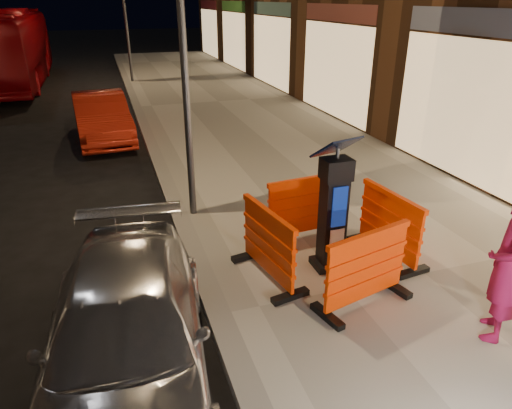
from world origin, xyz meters
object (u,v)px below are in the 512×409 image
object	(u,v)px
barrier_bldgside	(389,225)
man	(508,266)
barrier_kerbside	(268,245)
bus_doubledecker	(14,85)
barrier_back	(304,208)
car_red	(105,140)
barrier_front	(366,269)
car_silver	(133,376)
parking_kiosk	(333,209)

from	to	relation	value
barrier_bldgside	man	world-z (taller)	man
barrier_kerbside	bus_doubledecker	world-z (taller)	bus_doubledecker
barrier_back	barrier_bldgside	distance (m)	1.34
car_red	bus_doubledecker	distance (m)	11.29
man	barrier_kerbside	bearing A→B (deg)	-91.87
barrier_kerbside	bus_doubledecker	xyz separation A→B (m)	(-5.85, 18.94, -0.66)
barrier_front	barrier_bldgside	world-z (taller)	same
barrier_front	man	distance (m)	1.55
man	barrier_back	bearing A→B (deg)	-117.69
car_silver	barrier_kerbside	bearing A→B (deg)	36.85
barrier_front	bus_doubledecker	size ratio (longest dim) A/B	0.11
barrier_back	parking_kiosk	bearing A→B (deg)	-95.80
car_silver	car_red	world-z (taller)	car_red
parking_kiosk	bus_doubledecker	distance (m)	20.15
barrier_back	bus_doubledecker	world-z (taller)	bus_doubledecker
parking_kiosk	barrier_front	xyz separation A→B (m)	(0.00, -0.95, -0.41)
car_silver	barrier_bldgside	bearing A→B (deg)	22.89
barrier_front	car_red	bearing A→B (deg)	94.12
barrier_front	car_red	world-z (taller)	barrier_front
barrier_back	car_silver	xyz separation A→B (m)	(-2.90, -2.11, -0.66)
car_silver	man	size ratio (longest dim) A/B	2.22
barrier_front	barrier_kerbside	xyz separation A→B (m)	(-0.95, 0.95, 0.00)
barrier_bldgside	bus_doubledecker	distance (m)	20.48
barrier_kerbside	man	size ratio (longest dim) A/B	0.72
barrier_bldgside	car_silver	size ratio (longest dim) A/B	0.32
barrier_front	barrier_back	size ratio (longest dim) A/B	1.00
parking_kiosk	bus_doubledecker	bearing A→B (deg)	100.96
parking_kiosk	barrier_back	xyz separation A→B (m)	(0.00, 0.95, -0.41)
barrier_front	man	world-z (taller)	man
bus_doubledecker	man	world-z (taller)	man
parking_kiosk	barrier_back	bearing A→B (deg)	81.20
barrier_kerbside	barrier_bldgside	xyz separation A→B (m)	(1.90, 0.00, 0.00)
parking_kiosk	barrier_front	bearing A→B (deg)	-98.80
parking_kiosk	barrier_bldgside	size ratio (longest dim) A/B	1.40
car_silver	man	distance (m)	4.25
car_red	barrier_kerbside	bearing A→B (deg)	-80.65
barrier_kerbside	barrier_bldgside	distance (m)	1.90
barrier_front	barrier_kerbside	size ratio (longest dim) A/B	1.00
barrier_back	car_red	xyz separation A→B (m)	(-2.99, 7.36, -0.66)
car_red	man	xyz separation A→B (m)	(4.14, -10.22, 1.06)
barrier_back	bus_doubledecker	xyz separation A→B (m)	(-6.80, 17.99, -0.66)
barrier_front	car_silver	bearing A→B (deg)	170.26
barrier_front	car_red	xyz separation A→B (m)	(-2.99, 9.26, -0.66)
barrier_back	car_red	bearing A→B (deg)	106.33
barrier_bldgside	bus_doubledecker	world-z (taller)	bus_doubledecker
barrier_kerbside	barrier_bldgside	world-z (taller)	same
parking_kiosk	bus_doubledecker	xyz separation A→B (m)	(-6.80, 18.94, -1.07)
barrier_bldgside	bus_doubledecker	bearing A→B (deg)	15.47
barrier_back	bus_doubledecker	distance (m)	19.24
parking_kiosk	car_red	bearing A→B (deg)	101.01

